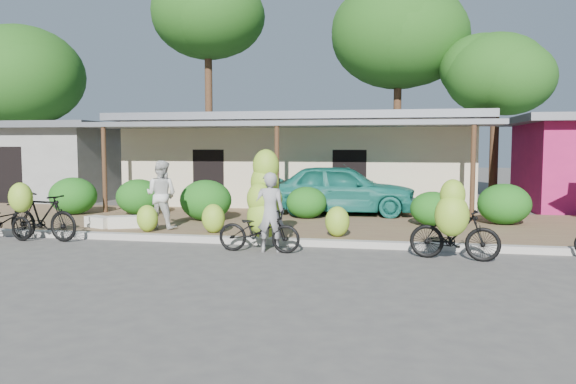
% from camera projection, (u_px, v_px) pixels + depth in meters
% --- Properties ---
extents(ground, '(100.00, 100.00, 0.00)m').
position_uv_depth(ground, '(211.00, 261.00, 10.87)').
color(ground, '#4D4A47').
rests_on(ground, ground).
extents(sidewalk, '(60.00, 6.00, 0.12)m').
position_uv_depth(sidewalk, '(269.00, 223.00, 15.76)').
color(sidewalk, olive).
rests_on(sidewalk, ground).
extents(curb, '(60.00, 0.25, 0.15)m').
position_uv_depth(curb, '(239.00, 240.00, 12.82)').
color(curb, '#A8A399').
rests_on(curb, ground).
extents(shop_main, '(13.00, 8.50, 3.35)m').
position_uv_depth(shop_main, '(303.00, 159.00, 21.42)').
color(shop_main, '#C8B397').
rests_on(shop_main, ground).
extents(shop_grey, '(7.00, 6.00, 3.15)m').
position_uv_depth(shop_grey, '(46.00, 160.00, 23.58)').
color(shop_grey, gray).
rests_on(shop_grey, ground).
extents(tree_back_left, '(5.80, 5.73, 7.71)m').
position_uv_depth(tree_back_left, '(18.00, 74.00, 25.84)').
color(tree_back_left, '#503020').
rests_on(tree_back_left, ground).
extents(tree_far_center, '(5.49, 5.39, 10.70)m').
position_uv_depth(tree_far_center, '(205.00, 13.00, 27.01)').
color(tree_far_center, '#503020').
rests_on(tree_far_center, ground).
extents(tree_center_right, '(6.21, 6.17, 9.79)m').
position_uv_depth(tree_center_right, '(394.00, 33.00, 25.89)').
color(tree_center_right, '#503020').
rests_on(tree_center_right, ground).
extents(tree_near_right, '(4.41, 4.22, 6.92)m').
position_uv_depth(tree_near_right, '(491.00, 72.00, 23.35)').
color(tree_near_right, '#503020').
rests_on(tree_near_right, ground).
extents(hedge_0, '(1.46, 1.32, 1.14)m').
position_uv_depth(hedge_0, '(73.00, 196.00, 17.29)').
color(hedge_0, '#156018').
rests_on(hedge_0, sidewalk).
extents(hedge_1, '(1.40, 1.26, 1.09)m').
position_uv_depth(hedge_1, '(139.00, 197.00, 17.21)').
color(hedge_1, '#156018').
rests_on(hedge_1, sidewalk).
extents(hedge_2, '(1.47, 1.32, 1.15)m').
position_uv_depth(hedge_2, '(206.00, 200.00, 15.87)').
color(hedge_2, '#156018').
rests_on(hedge_2, sidewalk).
extents(hedge_3, '(1.18, 1.06, 0.92)m').
position_uv_depth(hedge_3, '(307.00, 203.00, 16.34)').
color(hedge_3, '#156018').
rests_on(hedge_3, sidewalk).
extents(hedge_4, '(1.17, 1.05, 0.91)m').
position_uv_depth(hedge_4, '(433.00, 209.00, 14.79)').
color(hedge_4, '#156018').
rests_on(hedge_4, sidewalk).
extents(hedge_5, '(1.40, 1.26, 1.10)m').
position_uv_depth(hedge_5, '(504.00, 204.00, 15.06)').
color(hedge_5, '#156018').
rests_on(hedge_5, sidewalk).
extents(bike_left, '(1.94, 1.26, 1.42)m').
position_uv_depth(bike_left, '(40.00, 214.00, 13.08)').
color(bike_left, black).
rests_on(bike_left, ground).
extents(bike_center, '(1.78, 1.21, 2.16)m').
position_uv_depth(bike_center, '(262.00, 212.00, 12.00)').
color(bike_center, black).
rests_on(bike_center, ground).
extents(bike_right, '(1.79, 1.30, 1.62)m').
position_uv_depth(bike_right, '(454.00, 227.00, 10.75)').
color(bike_right, black).
rests_on(bike_right, ground).
extents(loose_banana_a, '(0.53, 0.45, 0.66)m').
position_uv_depth(loose_banana_a, '(147.00, 218.00, 13.78)').
color(loose_banana_a, '#88BB2E').
rests_on(loose_banana_a, sidewalk).
extents(loose_banana_b, '(0.57, 0.48, 0.71)m').
position_uv_depth(loose_banana_b, '(213.00, 218.00, 13.59)').
color(loose_banana_b, '#88BB2E').
rests_on(loose_banana_b, sidewalk).
extents(loose_banana_c, '(0.57, 0.48, 0.71)m').
position_uv_depth(loose_banana_c, '(337.00, 221.00, 13.02)').
color(loose_banana_c, '#88BB2E').
rests_on(loose_banana_c, sidewalk).
extents(sack_near, '(0.94, 0.70, 0.30)m').
position_uv_depth(sack_near, '(126.00, 222.00, 14.49)').
color(sack_near, beige).
rests_on(sack_near, sidewalk).
extents(sack_far, '(0.84, 0.63, 0.28)m').
position_uv_depth(sack_far, '(99.00, 222.00, 14.56)').
color(sack_far, beige).
rests_on(sack_far, sidewalk).
extents(vendor, '(0.67, 0.50, 1.69)m').
position_uv_depth(vendor, '(270.00, 212.00, 11.73)').
color(vendor, gray).
rests_on(vendor, ground).
extents(bystander, '(0.90, 0.74, 1.73)m').
position_uv_depth(bystander, '(161.00, 195.00, 14.26)').
color(bystander, silver).
rests_on(bystander, sidewalk).
extents(teal_van, '(4.64, 2.00, 1.56)m').
position_uv_depth(teal_van, '(341.00, 189.00, 17.30)').
color(teal_van, '#197163').
rests_on(teal_van, sidewalk).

